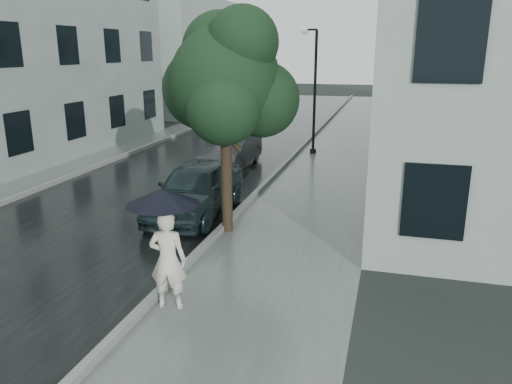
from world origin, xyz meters
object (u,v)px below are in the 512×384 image
(pedestrian, at_px, (168,260))
(lamp_post, at_px, (312,83))
(car_near, at_px, (196,188))
(street_tree, at_px, (227,80))
(car_far, at_px, (231,151))

(pedestrian, distance_m, lamp_post, 14.56)
(lamp_post, xyz_separation_m, car_near, (-1.65, -9.40, -2.31))
(car_near, bearing_deg, street_tree, -36.42)
(car_near, bearing_deg, pedestrian, -73.96)
(pedestrian, bearing_deg, street_tree, -94.68)
(street_tree, xyz_separation_m, car_far, (-2.05, 6.53, -3.05))
(lamp_post, distance_m, car_near, 9.82)
(pedestrian, distance_m, street_tree, 4.99)
(street_tree, relative_size, car_far, 1.31)
(lamp_post, distance_m, car_far, 5.09)
(pedestrian, height_order, car_far, pedestrian)
(pedestrian, height_order, lamp_post, lamp_post)
(car_far, bearing_deg, pedestrian, -78.52)
(pedestrian, xyz_separation_m, car_far, (-2.30, 10.63, -0.22))
(pedestrian, relative_size, car_near, 0.41)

